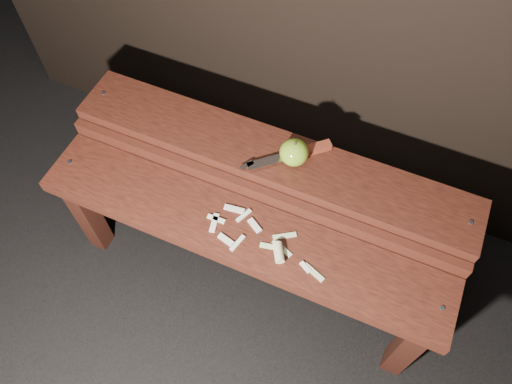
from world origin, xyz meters
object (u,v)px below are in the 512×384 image
at_px(apple, 294,152).
at_px(knife, 301,152).
at_px(bench_front_tier, 239,243).
at_px(bench_rear_tier, 270,171).

relative_size(apple, knife, 0.40).
xyz_separation_m(bench_front_tier, bench_rear_tier, (0.00, 0.23, 0.06)).
height_order(bench_rear_tier, apple, apple).
bearing_deg(knife, apple, -115.30).
distance_m(bench_rear_tier, apple, 0.14).
distance_m(bench_rear_tier, knife, 0.13).
height_order(bench_rear_tier, knife, knife).
height_order(bench_front_tier, knife, knife).
xyz_separation_m(bench_front_tier, apple, (0.07, 0.23, 0.18)).
relative_size(bench_rear_tier, apple, 14.11).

